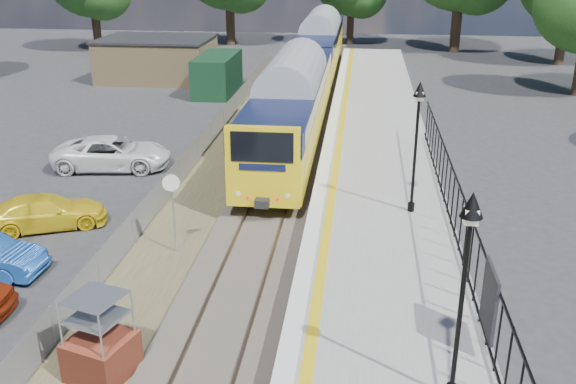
% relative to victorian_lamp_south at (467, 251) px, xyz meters
% --- Properties ---
extents(ground, '(120.00, 120.00, 0.00)m').
position_rel_victorian_lamp_south_xyz_m(ground, '(-5.50, 4.00, -4.30)').
color(ground, '#2D2D30').
rests_on(ground, ground).
extents(track_bed, '(5.90, 80.00, 0.29)m').
position_rel_victorian_lamp_south_xyz_m(track_bed, '(-5.97, 13.67, -4.21)').
color(track_bed, '#473F38').
rests_on(track_bed, ground).
extents(platform, '(5.00, 70.00, 0.90)m').
position_rel_victorian_lamp_south_xyz_m(platform, '(-1.30, 12.00, -3.85)').
color(platform, gray).
rests_on(platform, ground).
extents(platform_edge, '(0.90, 70.00, 0.01)m').
position_rel_victorian_lamp_south_xyz_m(platform_edge, '(-3.36, 12.00, -3.39)').
color(platform_edge, silver).
rests_on(platform_edge, platform).
extents(victorian_lamp_south, '(0.44, 0.44, 4.60)m').
position_rel_victorian_lamp_south_xyz_m(victorian_lamp_south, '(0.00, 0.00, 0.00)').
color(victorian_lamp_south, black).
rests_on(victorian_lamp_south, platform).
extents(victorian_lamp_north, '(0.44, 0.44, 4.60)m').
position_rel_victorian_lamp_south_xyz_m(victorian_lamp_north, '(-0.20, 10.00, 0.00)').
color(victorian_lamp_north, black).
rests_on(victorian_lamp_north, platform).
extents(palisade_fence, '(0.12, 26.00, 2.00)m').
position_rel_victorian_lamp_south_xyz_m(palisade_fence, '(1.05, 6.24, -2.46)').
color(palisade_fence, black).
rests_on(palisade_fence, platform).
extents(wire_fence, '(0.06, 52.00, 1.20)m').
position_rel_victorian_lamp_south_xyz_m(wire_fence, '(-9.70, 16.00, -3.70)').
color(wire_fence, '#999EA3').
rests_on(wire_fence, ground).
extents(outbuilding, '(10.80, 10.10, 3.12)m').
position_rel_victorian_lamp_south_xyz_m(outbuilding, '(-16.41, 35.21, -2.78)').
color(outbuilding, tan).
rests_on(outbuilding, ground).
extents(train, '(2.82, 40.83, 3.51)m').
position_rel_victorian_lamp_south_xyz_m(train, '(-5.50, 30.57, -1.96)').
color(train, yellow).
rests_on(train, ground).
extents(brick_plinth, '(1.72, 1.72, 2.21)m').
position_rel_victorian_lamp_south_xyz_m(brick_plinth, '(-8.00, 0.99, -3.24)').
color(brick_plinth, brown).
rests_on(brick_plinth, ground).
extents(speed_sign, '(0.55, 0.21, 2.82)m').
position_rel_victorian_lamp_south_xyz_m(speed_sign, '(-8.07, 7.53, -2.38)').
color(speed_sign, '#999EA3').
rests_on(speed_sign, ground).
extents(car_yellow, '(4.56, 3.33, 1.23)m').
position_rel_victorian_lamp_south_xyz_m(car_yellow, '(-13.31, 9.06, -3.68)').
color(car_yellow, yellow).
rests_on(car_yellow, ground).
extents(car_white, '(5.54, 3.04, 1.47)m').
position_rel_victorian_lamp_south_xyz_m(car_white, '(-13.34, 15.67, -3.56)').
color(car_white, white).
rests_on(car_white, ground).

